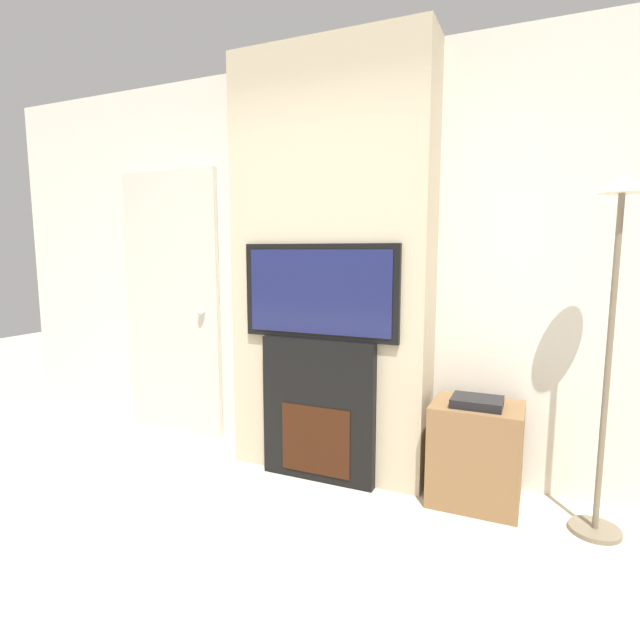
% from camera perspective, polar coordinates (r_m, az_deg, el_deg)
% --- Properties ---
extents(wall_back, '(6.00, 0.06, 2.70)m').
position_cam_1_polar(wall_back, '(3.41, 2.55, 6.13)').
color(wall_back, silver).
rests_on(wall_back, ground_plane).
extents(chimney_breast, '(1.29, 0.34, 2.70)m').
position_cam_1_polar(chimney_breast, '(3.22, 1.24, 6.03)').
color(chimney_breast, '#BCAD8E').
rests_on(chimney_breast, ground_plane).
extents(fireplace, '(0.75, 0.15, 0.91)m').
position_cam_1_polar(fireplace, '(3.22, -0.01, -10.22)').
color(fireplace, black).
rests_on(fireplace, ground_plane).
extents(television, '(1.02, 0.07, 0.59)m').
position_cam_1_polar(television, '(3.07, -0.02, 3.25)').
color(television, black).
rests_on(television, fireplace).
extents(floor_lamp, '(0.25, 0.25, 1.83)m').
position_cam_1_polar(floor_lamp, '(2.83, 30.53, 2.22)').
color(floor_lamp, '#726651').
rests_on(floor_lamp, ground_plane).
extents(media_stand, '(0.50, 0.39, 0.64)m').
position_cam_1_polar(media_stand, '(3.11, 17.35, -14.23)').
color(media_stand, brown).
rests_on(media_stand, ground_plane).
extents(entry_door, '(0.88, 0.09, 2.07)m').
position_cam_1_polar(entry_door, '(4.12, -16.55, 1.70)').
color(entry_door, beige).
rests_on(entry_door, ground_plane).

